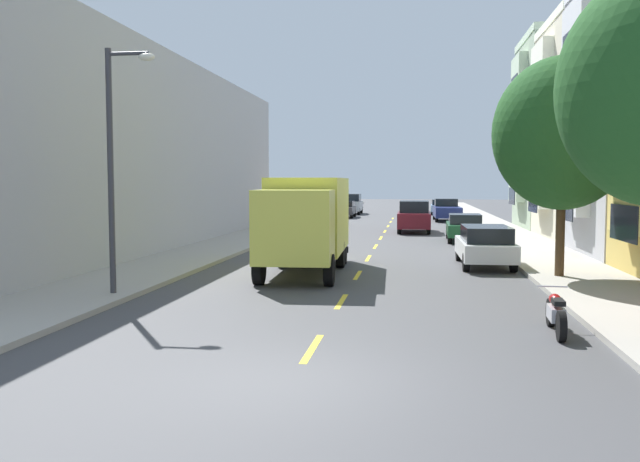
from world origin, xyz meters
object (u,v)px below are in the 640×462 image
Objects in this scene: parked_pickup_navy at (447,210)px; parked_sedan_charcoal at (344,209)px; parked_sedan_forest at (465,227)px; moving_burgundy_sedan at (414,216)px; parked_hatchback_orange at (325,215)px; delivery_box_truck at (307,218)px; parked_sedan_sky at (441,207)px; street_lamp at (116,152)px; street_tree_second at (563,133)px; parked_motorcycle at (556,314)px; parked_suv_silver at (351,204)px; parked_wagon_white at (485,245)px.

parked_pickup_navy is 9.43m from parked_sedan_charcoal.
moving_burgundy_sedan is at bearing 113.44° from parked_sedan_forest.
parked_hatchback_orange is 0.76× the size of parked_pickup_navy.
delivery_box_truck reaches higher than parked_sedan_sky.
parked_sedan_forest is at bearing 61.16° from street_lamp.
moving_burgundy_sedan is at bearing 103.08° from street_tree_second.
street_tree_second is 32.64m from parked_pickup_navy.
street_lamp is 11.57m from parked_motorcycle.
parked_suv_silver is (-10.64, 42.63, -3.62)m from street_tree_second.
street_tree_second is 5.34m from parked_wagon_white.
parked_sedan_forest is at bearing -51.34° from parked_hatchback_orange.
street_lamp reaches higher than parked_wagon_white.
parked_wagon_white is 10.56m from parked_sedan_forest.
delivery_box_truck is 1.61× the size of parked_wagon_white.
moving_burgundy_sedan is at bearing -96.09° from parked_sedan_sky.
parked_wagon_white is 23.32m from parked_hatchback_orange.
street_tree_second is 13.37m from street_lamp.
street_tree_second is at bearing -86.36° from parked_pickup_navy.
delivery_box_truck is at bearing 127.25° from parked_motorcycle.
delivery_box_truck is 14.41m from parked_sedan_forest.
parked_pickup_navy is at bearing 90.14° from parked_wagon_white.
moving_burgundy_sedan is at bearing -101.45° from parked_pickup_navy.
parked_sedan_forest is (10.37, 18.83, -3.14)m from street_lamp.
parked_sedan_sky is at bearing 90.40° from parked_sedan_forest.
parked_pickup_navy is at bearing 78.98° from delivery_box_truck.
delivery_box_truck is at bearing -100.74° from moving_burgundy_sedan.
street_tree_second reaches higher than street_lamp.
delivery_box_truck is 6.75m from parked_wagon_white.
delivery_box_truck is 24.15m from parked_hatchback_orange.
parked_sedan_charcoal is at bearing 87.66° from street_lamp.
street_tree_second is at bearing -66.44° from parked_hatchback_orange.
parked_wagon_white is at bearing -75.32° from parked_sedan_charcoal.
parked_sedan_forest is 21.58m from parked_motorcycle.
street_tree_second is 1.52× the size of parked_sedan_sky.
parked_sedan_sky is 28.81m from parked_sedan_forest.
street_lamp is 0.84× the size of delivery_box_truck.
street_tree_second is 14.40m from parked_sedan_forest.
parked_suv_silver reaches higher than parked_pickup_navy.
parked_sedan_sky is (-2.17, 42.54, -3.85)m from street_tree_second.
street_tree_second is 1.45× the size of parked_wagon_white.
parked_pickup_navy is (-2.06, 32.35, -3.78)m from street_tree_second.
parked_suv_silver is 2.34× the size of parked_motorcycle.
street_lamp is at bearing -92.34° from parked_sedan_charcoal.
parked_suv_silver reaches higher than parked_motorcycle.
parked_motorcycle is (9.15, -32.61, -0.35)m from parked_hatchback_orange.
parked_wagon_white is at bearing 122.00° from street_tree_second.
parked_hatchback_orange is at bearing 128.66° from parked_sedan_forest.
street_tree_second is 37.97m from parked_sedan_charcoal.
parked_wagon_white is at bearing -90.06° from parked_sedan_forest.
parked_sedan_forest is at bearing -89.74° from parked_pickup_navy.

